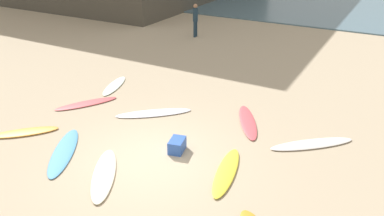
{
  "coord_description": "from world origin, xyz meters",
  "views": [
    {
      "loc": [
        5.23,
        -6.91,
        5.71
      ],
      "look_at": [
        -0.22,
        2.83,
        0.3
      ],
      "focal_mm": 35.15,
      "sensor_mm": 36.0,
      "label": 1
    }
  ],
  "objects_px": {
    "beach_cooler": "(177,145)",
    "surfboard_8": "(248,122)",
    "surfboard_3": "(154,113)",
    "surfboard_2": "(226,172)",
    "surfboard_6": "(114,86)",
    "surfboard_9": "(25,132)",
    "surfboard_0": "(86,104)",
    "surfboard_5": "(312,144)",
    "beachgoer_near": "(195,18)",
    "surfboard_7": "(64,152)",
    "surfboard_4": "(104,174)"
  },
  "relations": [
    {
      "from": "beach_cooler",
      "to": "surfboard_8",
      "type": "bearing_deg",
      "value": 66.49
    },
    {
      "from": "surfboard_3",
      "to": "surfboard_2",
      "type": "bearing_deg",
      "value": 21.34
    },
    {
      "from": "surfboard_6",
      "to": "surfboard_9",
      "type": "xyz_separation_m",
      "value": [
        0.04,
        -4.27,
        0.01
      ]
    },
    {
      "from": "surfboard_0",
      "to": "surfboard_6",
      "type": "relative_size",
      "value": 1.09
    },
    {
      "from": "surfboard_9",
      "to": "beach_cooler",
      "type": "height_order",
      "value": "beach_cooler"
    },
    {
      "from": "surfboard_5",
      "to": "surfboard_8",
      "type": "bearing_deg",
      "value": 38.36
    },
    {
      "from": "beach_cooler",
      "to": "surfboard_0",
      "type": "bearing_deg",
      "value": 166.48
    },
    {
      "from": "surfboard_6",
      "to": "surfboard_8",
      "type": "height_order",
      "value": "surfboard_8"
    },
    {
      "from": "beachgoer_near",
      "to": "beach_cooler",
      "type": "xyz_separation_m",
      "value": [
        5.41,
        -10.92,
        -0.87
      ]
    },
    {
      "from": "beach_cooler",
      "to": "surfboard_9",
      "type": "bearing_deg",
      "value": -162.82
    },
    {
      "from": "surfboard_8",
      "to": "beach_cooler",
      "type": "distance_m",
      "value": 2.79
    },
    {
      "from": "surfboard_7",
      "to": "surfboard_9",
      "type": "height_order",
      "value": "surfboard_9"
    },
    {
      "from": "surfboard_7",
      "to": "beachgoer_near",
      "type": "height_order",
      "value": "beachgoer_near"
    },
    {
      "from": "surfboard_4",
      "to": "surfboard_9",
      "type": "height_order",
      "value": "surfboard_4"
    },
    {
      "from": "surfboard_8",
      "to": "surfboard_7",
      "type": "bearing_deg",
      "value": -161.55
    },
    {
      "from": "surfboard_2",
      "to": "surfboard_6",
      "type": "relative_size",
      "value": 1.11
    },
    {
      "from": "surfboard_4",
      "to": "beach_cooler",
      "type": "distance_m",
      "value": 2.16
    },
    {
      "from": "surfboard_0",
      "to": "surfboard_7",
      "type": "xyz_separation_m",
      "value": [
        1.7,
        -2.69,
        -0.0
      ]
    },
    {
      "from": "surfboard_2",
      "to": "surfboard_7",
      "type": "relative_size",
      "value": 0.89
    },
    {
      "from": "surfboard_2",
      "to": "surfboard_5",
      "type": "relative_size",
      "value": 0.88
    },
    {
      "from": "surfboard_0",
      "to": "surfboard_5",
      "type": "xyz_separation_m",
      "value": [
        7.66,
        1.12,
        0.0
      ]
    },
    {
      "from": "surfboard_8",
      "to": "beachgoer_near",
      "type": "xyz_separation_m",
      "value": [
        -6.52,
        8.37,
        1.01
      ]
    },
    {
      "from": "surfboard_0",
      "to": "surfboard_8",
      "type": "height_order",
      "value": "surfboard_8"
    },
    {
      "from": "surfboard_0",
      "to": "beachgoer_near",
      "type": "bearing_deg",
      "value": 127.49
    },
    {
      "from": "surfboard_3",
      "to": "beach_cooler",
      "type": "distance_m",
      "value": 2.49
    },
    {
      "from": "beach_cooler",
      "to": "surfboard_6",
      "type": "bearing_deg",
      "value": 148.42
    },
    {
      "from": "surfboard_9",
      "to": "beachgoer_near",
      "type": "relative_size",
      "value": 1.06
    },
    {
      "from": "surfboard_6",
      "to": "beach_cooler",
      "type": "relative_size",
      "value": 3.59
    },
    {
      "from": "surfboard_3",
      "to": "surfboard_6",
      "type": "height_order",
      "value": "surfboard_6"
    },
    {
      "from": "surfboard_7",
      "to": "surfboard_8",
      "type": "relative_size",
      "value": 1.07
    },
    {
      "from": "surfboard_0",
      "to": "surfboard_8",
      "type": "distance_m",
      "value": 5.73
    },
    {
      "from": "surfboard_2",
      "to": "surfboard_9",
      "type": "relative_size",
      "value": 1.14
    },
    {
      "from": "surfboard_4",
      "to": "surfboard_0",
      "type": "bearing_deg",
      "value": 105.2
    },
    {
      "from": "surfboard_0",
      "to": "surfboard_2",
      "type": "relative_size",
      "value": 0.98
    },
    {
      "from": "surfboard_3",
      "to": "beachgoer_near",
      "type": "xyz_separation_m",
      "value": [
        -3.51,
        9.32,
        1.02
      ]
    },
    {
      "from": "surfboard_6",
      "to": "surfboard_9",
      "type": "height_order",
      "value": "surfboard_9"
    },
    {
      "from": "surfboard_0",
      "to": "surfboard_8",
      "type": "relative_size",
      "value": 0.93
    },
    {
      "from": "surfboard_2",
      "to": "surfboard_5",
      "type": "bearing_deg",
      "value": -134.65
    },
    {
      "from": "surfboard_4",
      "to": "beach_cooler",
      "type": "bearing_deg",
      "value": 28.15
    },
    {
      "from": "surfboard_7",
      "to": "surfboard_9",
      "type": "xyz_separation_m",
      "value": [
        -1.87,
        0.21,
        0.01
      ]
    },
    {
      "from": "surfboard_4",
      "to": "beach_cooler",
      "type": "relative_size",
      "value": 4.13
    },
    {
      "from": "surfboard_2",
      "to": "surfboard_8",
      "type": "xyz_separation_m",
      "value": [
        -0.54,
        2.84,
        -0.0
      ]
    },
    {
      "from": "surfboard_7",
      "to": "beachgoer_near",
      "type": "xyz_separation_m",
      "value": [
        -2.69,
        12.55,
        1.02
      ]
    },
    {
      "from": "surfboard_4",
      "to": "surfboard_2",
      "type": "bearing_deg",
      "value": -2.4
    },
    {
      "from": "surfboard_0",
      "to": "surfboard_9",
      "type": "distance_m",
      "value": 2.49
    },
    {
      "from": "surfboard_6",
      "to": "surfboard_8",
      "type": "bearing_deg",
      "value": -21.06
    },
    {
      "from": "surfboard_4",
      "to": "surfboard_9",
      "type": "distance_m",
      "value": 3.61
    },
    {
      "from": "surfboard_7",
      "to": "surfboard_8",
      "type": "xyz_separation_m",
      "value": [
        3.83,
        4.18,
        0.01
      ]
    },
    {
      "from": "surfboard_2",
      "to": "surfboard_6",
      "type": "height_order",
      "value": "surfboard_2"
    },
    {
      "from": "surfboard_0",
      "to": "surfboard_5",
      "type": "bearing_deg",
      "value": 40.08
    }
  ]
}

